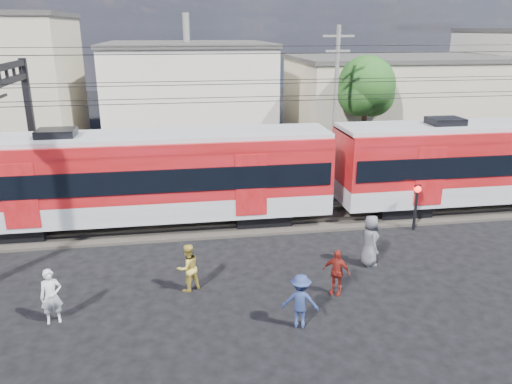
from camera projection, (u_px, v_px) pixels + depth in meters
ground at (290, 319)px, 15.01m from camera, size 120.00×120.00×0.00m
track_bed at (251, 220)px, 22.50m from camera, size 70.00×3.40×0.12m
rail_near at (253, 224)px, 21.75m from camera, size 70.00×0.12×0.12m
rail_far at (248, 212)px, 23.16m from camera, size 70.00×0.12×0.12m
commuter_train at (146, 175)px, 21.08m from camera, size 50.30×3.08×4.17m
catenary at (33, 113)px, 19.59m from camera, size 70.00×9.30×7.52m
building_midwest at (189, 91)px, 38.88m from camera, size 12.24×12.24×7.30m
building_mideast at (398, 98)px, 38.65m from camera, size 16.32×10.20×6.30m
utility_pole_mid at (336, 97)px, 28.57m from camera, size 1.80×0.24×8.50m
tree_near at (369, 88)px, 31.91m from camera, size 3.82×3.64×6.72m
pedestrian_a at (51, 296)px, 14.59m from camera, size 0.69×0.53×1.71m
pedestrian_b at (188, 268)px, 16.41m from camera, size 0.99×0.92×1.64m
pedestrian_c at (300, 301)px, 14.38m from camera, size 1.21×0.92×1.66m
pedestrian_d at (336, 272)px, 16.20m from camera, size 0.97×0.85×1.56m
pedestrian_e at (370, 240)px, 18.16m from camera, size 0.62×0.94×1.92m
crossing_signal at (416, 199)px, 21.17m from camera, size 0.30×0.30×2.04m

